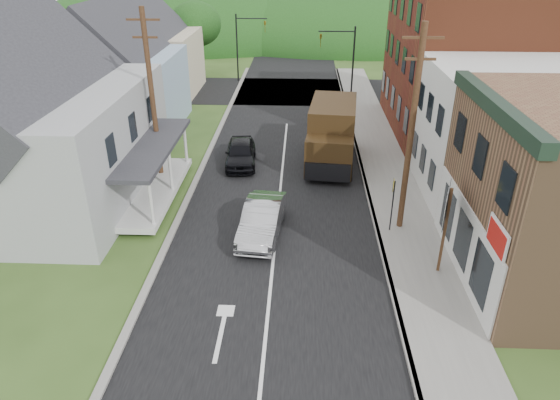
# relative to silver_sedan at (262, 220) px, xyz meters

# --- Properties ---
(ground) EXTENTS (120.00, 120.00, 0.00)m
(ground) POSITION_rel_silver_sedan_xyz_m (0.60, -2.67, -0.75)
(ground) COLOR #2D4719
(ground) RESTS_ON ground
(road) EXTENTS (9.00, 90.00, 0.02)m
(road) POSITION_rel_silver_sedan_xyz_m (0.60, 7.33, -0.75)
(road) COLOR black
(road) RESTS_ON ground
(cross_road) EXTENTS (60.00, 9.00, 0.02)m
(cross_road) POSITION_rel_silver_sedan_xyz_m (0.60, 24.33, -0.75)
(cross_road) COLOR black
(cross_road) RESTS_ON ground
(sidewalk_right) EXTENTS (2.80, 55.00, 0.15)m
(sidewalk_right) POSITION_rel_silver_sedan_xyz_m (6.50, 5.33, -0.68)
(sidewalk_right) COLOR slate
(sidewalk_right) RESTS_ON ground
(curb_right) EXTENTS (0.20, 55.00, 0.15)m
(curb_right) POSITION_rel_silver_sedan_xyz_m (5.15, 5.33, -0.68)
(curb_right) COLOR slate
(curb_right) RESTS_ON ground
(curb_left) EXTENTS (0.30, 55.00, 0.12)m
(curb_left) POSITION_rel_silver_sedan_xyz_m (-4.05, 5.33, -0.69)
(curb_left) COLOR slate
(curb_left) RESTS_ON ground
(storefront_white) EXTENTS (8.00, 7.00, 6.50)m
(storefront_white) POSITION_rel_silver_sedan_xyz_m (11.90, 4.83, 2.50)
(storefront_white) COLOR silver
(storefront_white) RESTS_ON ground
(storefront_red) EXTENTS (8.00, 12.00, 10.00)m
(storefront_red) POSITION_rel_silver_sedan_xyz_m (11.90, 14.33, 4.25)
(storefront_red) COLOR maroon
(storefront_red) RESTS_ON ground
(house_gray) EXTENTS (10.20, 12.24, 8.35)m
(house_gray) POSITION_rel_silver_sedan_xyz_m (-11.40, 3.33, 3.48)
(house_gray) COLOR #9FA2A4
(house_gray) RESTS_ON ground
(house_blue) EXTENTS (7.14, 8.16, 7.28)m
(house_blue) POSITION_rel_silver_sedan_xyz_m (-10.40, 14.33, 2.94)
(house_blue) COLOR #96B3CD
(house_blue) RESTS_ON ground
(house_cream) EXTENTS (7.14, 8.16, 7.28)m
(house_cream) POSITION_rel_silver_sedan_xyz_m (-10.90, 23.33, 2.94)
(house_cream) COLOR beige
(house_cream) RESTS_ON ground
(utility_pole_right) EXTENTS (1.60, 0.26, 9.00)m
(utility_pole_right) POSITION_rel_silver_sedan_xyz_m (6.20, 0.83, 3.90)
(utility_pole_right) COLOR #472D19
(utility_pole_right) RESTS_ON ground
(utility_pole_left) EXTENTS (1.60, 0.26, 9.00)m
(utility_pole_left) POSITION_rel_silver_sedan_xyz_m (-5.90, 5.33, 3.90)
(utility_pole_left) COLOR #472D19
(utility_pole_left) RESTS_ON ground
(traffic_signal_right) EXTENTS (2.87, 0.20, 6.00)m
(traffic_signal_right) POSITION_rel_silver_sedan_xyz_m (4.90, 20.83, 3.00)
(traffic_signal_right) COLOR black
(traffic_signal_right) RESTS_ON ground
(traffic_signal_left) EXTENTS (2.87, 0.20, 6.00)m
(traffic_signal_left) POSITION_rel_silver_sedan_xyz_m (-3.70, 27.83, 3.00)
(traffic_signal_left) COLOR black
(traffic_signal_left) RESTS_ON ground
(tree_left_c) EXTENTS (5.80, 5.80, 8.41)m
(tree_left_c) POSITION_rel_silver_sedan_xyz_m (-18.40, 17.33, 5.18)
(tree_left_c) COLOR #382616
(tree_left_c) RESTS_ON ground
(tree_left_d) EXTENTS (4.80, 4.80, 6.94)m
(tree_left_d) POSITION_rel_silver_sedan_xyz_m (-8.40, 29.33, 4.13)
(tree_left_d) COLOR #382616
(tree_left_d) RESTS_ON ground
(forested_ridge) EXTENTS (90.00, 30.00, 16.00)m
(forested_ridge) POSITION_rel_silver_sedan_xyz_m (0.60, 52.33, -0.75)
(forested_ridge) COLOR #163710
(forested_ridge) RESTS_ON ground
(silver_sedan) EXTENTS (2.02, 4.70, 1.51)m
(silver_sedan) POSITION_rel_silver_sedan_xyz_m (0.00, 0.00, 0.00)
(silver_sedan) COLOR #A7A8AC
(silver_sedan) RESTS_ON ground
(dark_sedan) EXTENTS (2.04, 4.37, 1.45)m
(dark_sedan) POSITION_rel_silver_sedan_xyz_m (-1.86, 7.88, -0.03)
(dark_sedan) COLOR black
(dark_sedan) RESTS_ON ground
(delivery_van) EXTENTS (3.18, 6.53, 3.52)m
(delivery_van) POSITION_rel_silver_sedan_xyz_m (3.41, 8.30, 1.03)
(delivery_van) COLOR black
(delivery_van) RESTS_ON ground
(route_sign_cluster) EXTENTS (0.71, 1.96, 3.57)m
(route_sign_cluster) POSITION_rel_silver_sedan_xyz_m (7.08, -2.60, 1.71)
(route_sign_cluster) COLOR #472D19
(route_sign_cluster) RESTS_ON sidewalk_right
(warning_sign) EXTENTS (0.19, 0.70, 2.57)m
(warning_sign) POSITION_rel_silver_sedan_xyz_m (5.67, 0.42, 1.04)
(warning_sign) COLOR black
(warning_sign) RESTS_ON sidewalk_right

